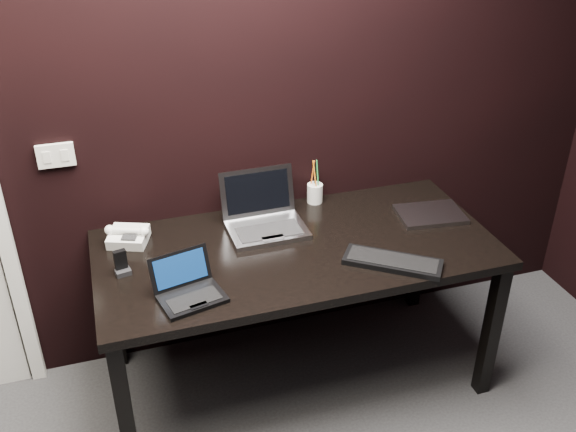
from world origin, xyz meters
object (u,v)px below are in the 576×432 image
object	(u,v)px
netbook	(189,290)
closed_laptop	(430,214)
pen_cup	(315,192)
desk_phone	(128,236)
silver_laptop	(265,219)
mobile_phone	(122,265)
desk	(297,261)
ext_keyboard	(393,262)

from	to	relation	value
netbook	closed_laptop	xyz separation A→B (m)	(1.17, 0.28, -0.02)
closed_laptop	pen_cup	distance (m)	0.55
closed_laptop	desk_phone	size ratio (longest dim) A/B	1.59
pen_cup	desk_phone	bearing A→B (deg)	-172.83
closed_laptop	desk_phone	distance (m)	1.36
netbook	silver_laptop	size ratio (longest dim) A/B	0.81
mobile_phone	silver_laptop	bearing A→B (deg)	14.86
desk	netbook	bearing A→B (deg)	-156.38
desk	netbook	xyz separation A→B (m)	(-0.50, -0.22, 0.11)
closed_laptop	mobile_phone	distance (m)	1.40
desk	ext_keyboard	bearing A→B (deg)	-37.43
desk_phone	pen_cup	world-z (taller)	pen_cup
netbook	silver_laptop	bearing A→B (deg)	44.60
closed_laptop	pen_cup	bearing A→B (deg)	147.63
closed_laptop	desk_phone	world-z (taller)	desk_phone
desk	pen_cup	bearing A→B (deg)	59.67
pen_cup	desk	bearing A→B (deg)	-120.33
netbook	desk_phone	bearing A→B (deg)	111.70
netbook	ext_keyboard	xyz separation A→B (m)	(0.83, -0.03, -0.02)
silver_laptop	ext_keyboard	size ratio (longest dim) A/B	0.85
closed_laptop	desk_phone	xyz separation A→B (m)	(-1.35, 0.18, 0.02)
mobile_phone	pen_cup	size ratio (longest dim) A/B	0.47
desk_phone	silver_laptop	bearing A→B (deg)	-5.17
ext_keyboard	desk_phone	world-z (taller)	desk_phone
silver_laptop	ext_keyboard	bearing A→B (deg)	-46.10
silver_laptop	mobile_phone	world-z (taller)	silver_laptop
mobile_phone	closed_laptop	bearing A→B (deg)	1.71
netbook	desk_phone	distance (m)	0.49
desk	closed_laptop	size ratio (longest dim) A/B	5.30
ext_keyboard	desk_phone	bearing A→B (deg)	154.16
desk	silver_laptop	bearing A→B (deg)	116.29
ext_keyboard	desk	bearing A→B (deg)	142.57
silver_laptop	desk	bearing A→B (deg)	-63.71
ext_keyboard	pen_cup	world-z (taller)	pen_cup
silver_laptop	desk_phone	world-z (taller)	silver_laptop
mobile_phone	pen_cup	xyz separation A→B (m)	(0.93, 0.33, 0.01)
pen_cup	closed_laptop	bearing A→B (deg)	-32.37
ext_keyboard	pen_cup	bearing A→B (deg)	101.64
ext_keyboard	silver_laptop	bearing A→B (deg)	133.90
netbook	desk_phone	size ratio (longest dim) A/B	1.38
netbook	mobile_phone	world-z (taller)	netbook
ext_keyboard	mobile_phone	world-z (taller)	mobile_phone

